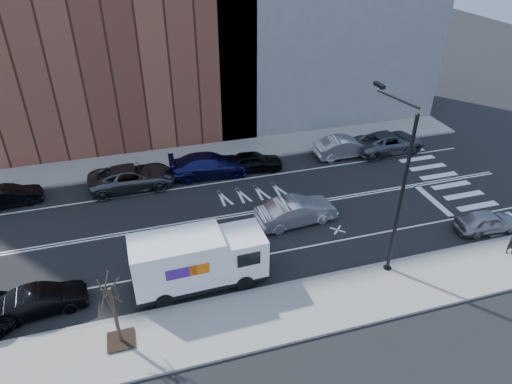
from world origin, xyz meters
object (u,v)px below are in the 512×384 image
fedex_van (198,260)px  far_parked_b (9,196)px  near_parked_front (487,222)px  driving_sedan (297,211)px

fedex_van → far_parked_b: bearing=132.6°
fedex_van → near_parked_front: (17.49, -0.29, -0.97)m
far_parked_b → near_parked_front: 30.24m
fedex_van → driving_sedan: (6.79, 3.79, -0.81)m
fedex_van → near_parked_front: 17.52m
driving_sedan → near_parked_front: size_ratio=1.28×
driving_sedan → far_parked_b: bearing=62.4°
far_parked_b → driving_sedan: 18.78m
fedex_van → far_parked_b: fedex_van is taller
fedex_van → near_parked_front: size_ratio=1.76×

